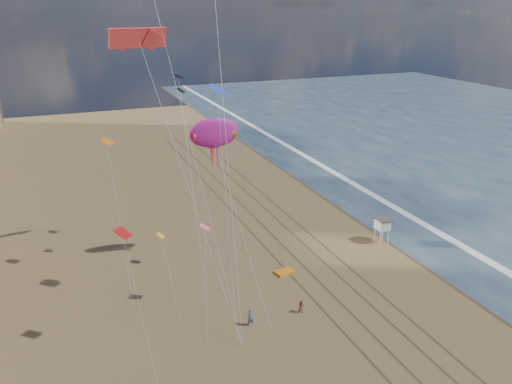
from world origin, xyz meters
The scene contains 9 objects.
wet_sand centered at (19.00, 40.00, 0.00)m, with size 260.00×260.00×0.00m, color #42301E.
foam centered at (23.20, 40.00, 0.00)m, with size 260.00×260.00×0.00m, color white.
tracks centered at (2.55, 30.00, 0.01)m, with size 7.68×120.00×0.01m.
lifeguard_stand centered at (13.87, 25.27, 2.66)m, with size 1.91×1.91×3.46m.
grounded_kite centered at (-1.67, 22.73, 0.13)m, with size 2.26×1.44×0.26m, color orange.
show_kite centered at (-7.99, 28.88, 16.24)m, with size 5.12×8.24×21.55m.
kite_flyer_a centered at (-9.21, 14.51, 0.94)m, with size 0.69×0.45×1.89m, color slate.
kite_flyer_b centered at (-3.52, 14.55, 0.74)m, with size 0.72×0.56×1.47m, color #95564C.
small_kites centered at (-14.25, 23.70, 16.61)m, with size 12.06×20.73×19.44m.
Camera 1 is at (-24.40, -24.42, 30.03)m, focal length 35.00 mm.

